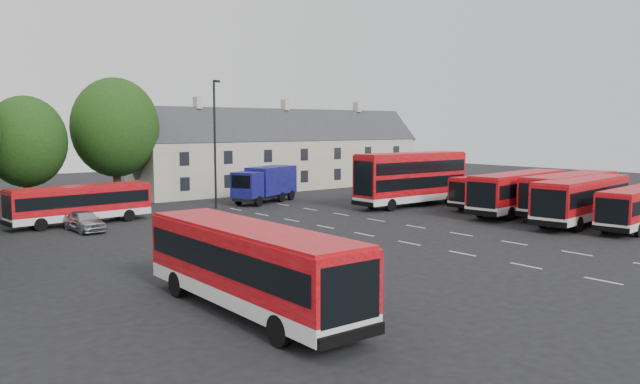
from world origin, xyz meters
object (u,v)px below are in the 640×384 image
at_px(silver_car, 84,221).
at_px(lamppost, 215,140).
at_px(bus_west, 249,261).
at_px(box_truck, 266,183).
at_px(bus_dd_south, 411,176).
at_px(bus_row_a, 640,204).

xyz_separation_m(silver_car, lamppost, (12.87, 4.84, 5.15)).
distance_m(bus_west, box_truck, 34.62).
relative_size(bus_dd_south, bus_west, 0.98).
bearing_deg(silver_car, box_truck, 14.07).
bearing_deg(box_truck, bus_dd_south, -72.99).
bearing_deg(lamppost, bus_dd_south, -34.44).
height_order(bus_dd_south, lamppost, lamppost).
height_order(bus_row_a, bus_west, bus_west).
height_order(bus_row_a, box_truck, box_truck).
bearing_deg(box_truck, bus_row_a, -90.68).
xyz_separation_m(bus_dd_south, silver_car, (-27.01, 4.86, -1.99)).
height_order(bus_dd_south, bus_west, bus_dd_south).
xyz_separation_m(box_truck, lamppost, (-5.67, -0.73, 4.00)).
bearing_deg(box_truck, silver_car, 174.63).
bearing_deg(bus_dd_south, bus_west, -147.16).
bearing_deg(bus_dd_south, lamppost, 146.26).
distance_m(bus_west, lamppost, 31.28).
bearing_deg(bus_west, bus_dd_south, -56.65).
height_order(silver_car, lamppost, lamppost).
distance_m(bus_dd_south, box_truck, 13.45).
height_order(box_truck, lamppost, lamppost).
height_order(bus_west, silver_car, bus_west).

